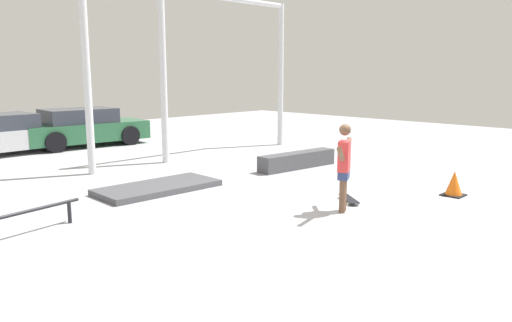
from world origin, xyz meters
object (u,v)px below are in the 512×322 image
parked_car_green (83,128)px  traffic_cone (454,184)px  manual_pad (158,187)px  skateboarder (344,163)px  skateboard (349,199)px  grind_rail (24,216)px  grind_box (297,160)px

parked_car_green → traffic_cone: (2.14, -12.85, -0.41)m
manual_pad → traffic_cone: bearing=-50.0°
skateboarder → parked_car_green: skateboarder is taller
skateboard → traffic_cone: (2.06, -1.36, 0.21)m
skateboarder → parked_car_green: (0.63, 11.82, -0.29)m
grind_rail → manual_pad: bearing=17.7°
grind_box → grind_rail: grind_box is taller
skateboarder → parked_car_green: 11.84m
skateboard → manual_pad: size_ratio=0.27×
skateboarder → grind_rail: bearing=122.3°
grind_rail → traffic_cone: traffic_cone is taller
skateboard → manual_pad: 4.34m
parked_car_green → traffic_cone: size_ratio=8.19×
skateboarder → parked_car_green: bearing=60.4°
skateboard → grind_box: grind_box is taller
parked_car_green → traffic_cone: parked_car_green is taller
grind_box → parked_car_green: size_ratio=0.57×
manual_pad → traffic_cone: size_ratio=5.02×
skateboarder → traffic_cone: size_ratio=3.10×
skateboard → grind_rail: grind_rail is taller
grind_box → traffic_cone: 4.51m
skateboard → traffic_cone: size_ratio=1.36×
manual_pad → traffic_cone: traffic_cone is taller
skateboard → grind_box: bearing=2.7°
skateboarder → skateboard: bearing=-1.6°
grind_box → skateboard: bearing=-123.8°
skateboarder → traffic_cone: (2.77, -1.03, -0.69)m
skateboard → grind_rail: bearing=101.4°
grind_rail → parked_car_green: 10.45m
traffic_cone → parked_car_green: bearing=99.4°
skateboarder → traffic_cone: 3.03m
skateboard → grind_box: (2.11, 3.15, 0.16)m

